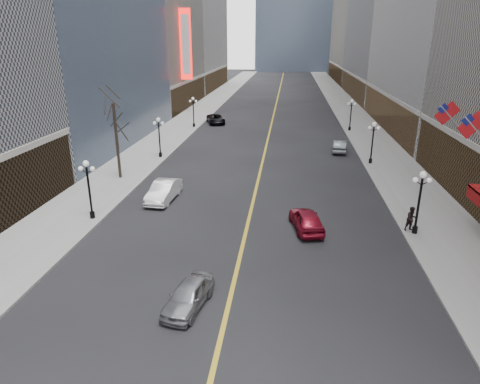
% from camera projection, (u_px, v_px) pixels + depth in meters
% --- Properties ---
extents(sidewalk_east, '(6.00, 230.00, 0.15)m').
position_uv_depth(sidewalk_east, '(360.00, 126.00, 67.16)').
color(sidewalk_east, gray).
rests_on(sidewalk_east, ground).
extents(sidewalk_west, '(6.00, 230.00, 0.15)m').
position_uv_depth(sidewalk_west, '(186.00, 122.00, 70.14)').
color(sidewalk_west, gray).
rests_on(sidewalk_west, ground).
extents(lane_line, '(0.25, 200.00, 0.02)m').
position_uv_depth(lane_line, '(274.00, 114.00, 78.02)').
color(lane_line, gold).
rests_on(lane_line, ground).
extents(streetlamp_east_1, '(1.26, 0.44, 4.52)m').
position_uv_depth(streetlamp_east_1, '(420.00, 196.00, 29.03)').
color(streetlamp_east_1, black).
rests_on(streetlamp_east_1, sidewalk_east).
extents(streetlamp_east_2, '(1.26, 0.44, 4.52)m').
position_uv_depth(streetlamp_east_2, '(373.00, 138.00, 45.86)').
color(streetlamp_east_2, black).
rests_on(streetlamp_east_2, sidewalk_east).
extents(streetlamp_east_3, '(1.26, 0.44, 4.52)m').
position_uv_depth(streetlamp_east_3, '(351.00, 112.00, 62.70)').
color(streetlamp_east_3, black).
rests_on(streetlamp_east_3, sidewalk_east).
extents(streetlamp_west_1, '(1.26, 0.44, 4.52)m').
position_uv_depth(streetlamp_west_1, '(88.00, 184.00, 31.55)').
color(streetlamp_west_1, black).
rests_on(streetlamp_west_1, sidewalk_west).
extents(streetlamp_west_2, '(1.26, 0.44, 4.52)m').
position_uv_depth(streetlamp_west_2, '(159.00, 133.00, 48.38)').
color(streetlamp_west_2, black).
rests_on(streetlamp_west_2, sidewalk_west).
extents(streetlamp_west_3, '(1.26, 0.44, 4.52)m').
position_uv_depth(streetlamp_west_3, '(193.00, 109.00, 65.21)').
color(streetlamp_west_3, black).
rests_on(streetlamp_west_3, sidewalk_west).
extents(flag_4, '(2.87, 0.12, 2.87)m').
position_uv_depth(flag_4, '(474.00, 128.00, 29.05)').
color(flag_4, '#B2B2B7').
rests_on(flag_4, ground).
extents(flag_5, '(2.87, 0.12, 2.87)m').
position_uv_depth(flag_5, '(449.00, 115.00, 33.72)').
color(flag_5, '#B2B2B7').
rests_on(flag_5, ground).
extents(theatre_marquee, '(2.00, 0.55, 12.00)m').
position_uv_depth(theatre_marquee, '(186.00, 45.00, 75.66)').
color(theatre_marquee, red).
rests_on(theatre_marquee, ground).
extents(tree_west_far, '(3.60, 3.60, 7.92)m').
position_uv_depth(tree_west_far, '(114.00, 115.00, 39.95)').
color(tree_west_far, '#2D231C').
rests_on(tree_west_far, sidewalk_west).
extents(car_nb_near, '(2.39, 4.28, 1.38)m').
position_uv_depth(car_nb_near, '(188.00, 295.00, 21.71)').
color(car_nb_near, gray).
rests_on(car_nb_near, ground).
extents(car_nb_mid, '(2.09, 5.14, 1.66)m').
position_uv_depth(car_nb_mid, '(164.00, 191.00, 36.19)').
color(car_nb_mid, silver).
rests_on(car_nb_mid, ground).
extents(car_nb_far, '(4.05, 5.86, 1.49)m').
position_uv_depth(car_nb_far, '(216.00, 119.00, 69.18)').
color(car_nb_far, black).
rests_on(car_nb_far, ground).
extents(car_sb_mid, '(2.76, 4.87, 1.56)m').
position_uv_depth(car_sb_mid, '(306.00, 220.00, 30.60)').
color(car_sb_mid, maroon).
rests_on(car_sb_mid, ground).
extents(car_sb_far, '(2.04, 4.54, 1.45)m').
position_uv_depth(car_sb_far, '(340.00, 146.00, 51.75)').
color(car_sb_far, '#505558').
rests_on(car_sb_far, ground).
extents(ped_east_walk, '(0.98, 0.73, 1.80)m').
position_uv_depth(ped_east_walk, '(412.00, 219.00, 30.03)').
color(ped_east_walk, black).
rests_on(ped_east_walk, sidewalk_east).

